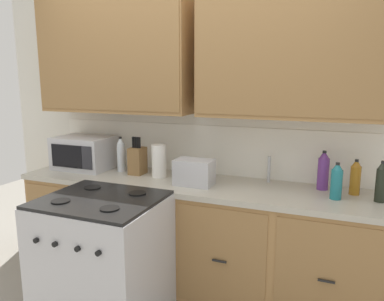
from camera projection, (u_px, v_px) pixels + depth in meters
wall_unit at (200, 84)px, 2.86m from camera, size 3.92×0.40×2.47m
counter_run at (190, 237)px, 2.90m from camera, size 2.75×0.64×0.92m
stove_range at (104, 265)px, 2.46m from camera, size 0.76×0.68×0.95m
microwave at (85, 153)px, 3.22m from camera, size 0.48×0.37×0.28m
toaster at (194, 172)px, 2.72m from camera, size 0.28×0.18×0.19m
knife_block at (137, 160)px, 3.03m from camera, size 0.11×0.14×0.31m
sink_faucet at (269, 169)px, 2.78m from camera, size 0.02×0.02×0.20m
paper_towel_roll at (159, 161)px, 2.93m from camera, size 0.12×0.12×0.26m
bottle_clear at (121, 155)px, 3.11m from camera, size 0.07×0.07×0.30m
bottle_amber at (355, 177)px, 2.48m from camera, size 0.07×0.07×0.24m
bottle_violet at (323, 171)px, 2.59m from camera, size 0.08×0.08×0.28m
bottle_teal at (336, 181)px, 2.39m from camera, size 0.07×0.07×0.24m
bottle_dark at (381, 182)px, 2.33m from camera, size 0.07×0.07×0.27m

